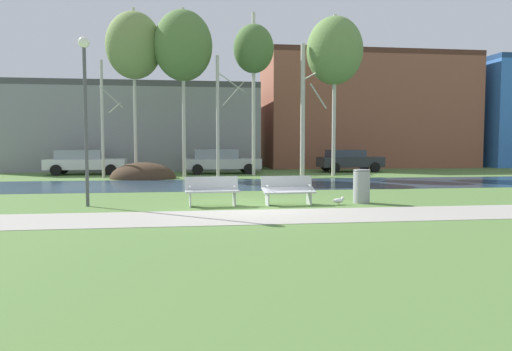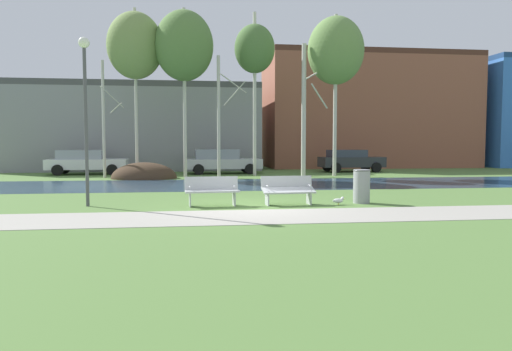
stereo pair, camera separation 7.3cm
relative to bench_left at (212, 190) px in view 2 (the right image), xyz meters
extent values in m
plane|color=#517538|center=(1.16, 9.46, -0.47)|extent=(120.00, 120.00, 0.00)
cube|color=#9E998E|center=(1.16, -2.21, -0.47)|extent=(60.00, 2.42, 0.01)
cube|color=#2D475B|center=(1.16, 7.31, -0.47)|extent=(80.00, 6.09, 0.01)
ellipsoid|color=#423021|center=(-3.19, 11.58, -0.47)|extent=(3.45, 2.78, 1.72)
cube|color=#B2B5B7|center=(0.01, -0.09, -0.02)|extent=(1.63, 0.58, 0.05)
cube|color=#B2B5B7|center=(-0.01, 0.18, 0.20)|extent=(1.60, 0.18, 0.40)
cube|color=#B2B5B7|center=(-0.65, -0.08, -0.25)|extent=(0.07, 0.43, 0.45)
cube|color=#B2B5B7|center=(0.66, 0.01, -0.25)|extent=(0.07, 0.43, 0.45)
cylinder|color=#B2B5B7|center=(-0.65, -0.12, 0.12)|extent=(0.06, 0.28, 0.04)
cylinder|color=#B2B5B7|center=(0.66, -0.03, 0.12)|extent=(0.06, 0.28, 0.04)
cube|color=#B2B5B7|center=(2.31, -0.09, -0.02)|extent=(1.63, 0.58, 0.18)
cube|color=#B2B5B7|center=(2.29, 0.18, 0.20)|extent=(1.60, 0.18, 0.40)
cube|color=#B2B5B7|center=(1.65, -0.08, -0.25)|extent=(0.07, 0.43, 0.45)
cube|color=#B2B5B7|center=(2.96, 0.01, -0.25)|extent=(0.07, 0.43, 0.45)
cylinder|color=#B2B5B7|center=(1.65, -0.12, 0.12)|extent=(0.06, 0.28, 0.04)
cylinder|color=#B2B5B7|center=(2.96, -0.03, 0.12)|extent=(0.06, 0.28, 0.04)
cylinder|color=gray|center=(4.66, 0.09, 0.05)|extent=(0.52, 0.52, 1.05)
torus|color=#545557|center=(4.66, 0.09, 0.55)|extent=(0.54, 0.54, 0.04)
ellipsoid|color=white|center=(3.81, -0.20, -0.35)|extent=(0.32, 0.15, 0.15)
sphere|color=white|center=(3.96, -0.20, -0.28)|extent=(0.10, 0.10, 0.10)
cone|color=gold|center=(4.01, -0.20, -0.28)|extent=(0.06, 0.03, 0.03)
cylinder|color=gold|center=(3.83, -0.23, -0.42)|extent=(0.01, 0.01, 0.10)
cylinder|color=gold|center=(3.83, -0.17, -0.42)|extent=(0.01, 0.01, 0.10)
cylinder|color=#4C4C51|center=(-3.67, 0.42, 1.85)|extent=(0.10, 0.10, 4.64)
sphere|color=white|center=(-3.67, 0.42, 4.32)|extent=(0.32, 0.32, 0.32)
cylinder|color=beige|center=(-5.35, 12.24, 2.67)|extent=(0.15, 0.15, 6.29)
cylinder|color=beige|center=(-4.75, 12.64, 3.33)|extent=(0.83, 1.17, 0.51)
cylinder|color=beige|center=(-4.76, 11.63, 3.81)|extent=(1.05, 1.02, 1.03)
cylinder|color=beige|center=(-3.70, 12.88, 4.16)|extent=(0.17, 0.17, 9.26)
ellipsoid|color=olive|center=(-3.70, 12.88, 6.75)|extent=(3.05, 3.05, 3.65)
cylinder|color=beige|center=(-1.03, 12.37, 4.13)|extent=(0.19, 0.19, 9.21)
ellipsoid|color=#567A3D|center=(-1.03, 12.37, 6.71)|extent=(3.19, 3.19, 3.83)
cylinder|color=beige|center=(0.80, 11.76, 2.82)|extent=(0.17, 0.17, 6.58)
cylinder|color=beige|center=(1.71, 12.38, 4.15)|extent=(1.11, 1.58, 1.24)
cylinder|color=beige|center=(1.56, 10.98, 4.54)|extent=(1.52, 1.48, 0.84)
cylinder|color=beige|center=(2.93, 13.04, 4.18)|extent=(0.20, 0.20, 9.30)
ellipsoid|color=#4C7038|center=(2.93, 13.04, 6.78)|extent=(2.30, 2.30, 2.76)
cylinder|color=beige|center=(5.58, 12.02, 3.23)|extent=(0.26, 0.26, 7.39)
cylinder|color=beige|center=(6.11, 12.38, 5.21)|extent=(0.77, 1.07, 0.46)
cylinder|color=beige|center=(6.29, 11.29, 3.96)|extent=(1.29, 1.25, 1.26)
cylinder|color=beige|center=(7.46, 12.22, 4.08)|extent=(0.21, 0.21, 9.11)
ellipsoid|color=#668947|center=(7.46, 12.22, 6.63)|extent=(3.18, 3.18, 3.81)
cube|color=silver|center=(-6.89, 15.32, 0.15)|extent=(4.68, 2.07, 0.60)
cube|color=#949AAC|center=(-7.26, 15.30, 0.72)|extent=(2.65, 1.75, 0.54)
cylinder|color=black|center=(-5.42, 16.32, -0.15)|extent=(0.65, 0.25, 0.64)
cylinder|color=black|center=(-5.33, 14.47, -0.15)|extent=(0.65, 0.25, 0.64)
cylinder|color=black|center=(-8.45, 16.18, -0.15)|extent=(0.65, 0.25, 0.64)
cylinder|color=black|center=(-8.37, 14.32, -0.15)|extent=(0.65, 0.25, 0.64)
cube|color=#B2B5BC|center=(1.21, 15.03, 0.14)|extent=(4.76, 2.06, 0.59)
cube|color=gray|center=(0.84, 15.01, 0.73)|extent=(2.69, 1.74, 0.59)
cylinder|color=black|center=(2.71, 16.02, -0.15)|extent=(0.65, 0.25, 0.64)
cylinder|color=black|center=(2.80, 14.18, -0.15)|extent=(0.65, 0.25, 0.64)
cylinder|color=black|center=(-0.37, 15.88, -0.15)|extent=(0.65, 0.25, 0.64)
cylinder|color=black|center=(-0.29, 14.03, -0.15)|extent=(0.65, 0.25, 0.64)
cube|color=#282B30|center=(9.68, 15.79, 0.17)|extent=(4.20, 1.92, 0.65)
cube|color=#2F3648|center=(9.35, 15.77, 0.74)|extent=(2.38, 1.63, 0.47)
cylinder|color=black|center=(11.00, 16.71, -0.15)|extent=(0.65, 0.25, 0.64)
cylinder|color=black|center=(11.08, 14.99, -0.15)|extent=(0.65, 0.25, 0.64)
cylinder|color=black|center=(8.29, 16.59, -0.15)|extent=(0.65, 0.25, 0.64)
cylinder|color=black|center=(8.37, 14.86, -0.15)|extent=(0.65, 0.25, 0.64)
cube|color=gray|center=(-4.92, 21.91, 2.31)|extent=(17.82, 9.03, 5.56)
cube|color=#48484B|center=(-4.92, 21.91, 5.29)|extent=(17.82, 9.03, 0.40)
cube|color=brown|center=(13.19, 22.41, 3.73)|extent=(16.11, 6.76, 8.40)
cube|color=#4E2C21|center=(13.19, 22.41, 8.13)|extent=(16.11, 6.76, 0.40)
camera|label=1|loc=(-0.57, -13.99, 1.40)|focal=33.05mm
camera|label=2|loc=(-0.49, -14.00, 1.40)|focal=33.05mm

